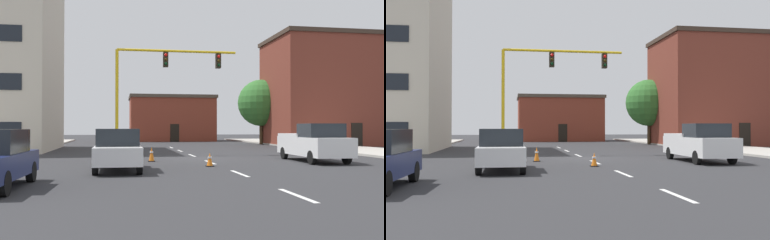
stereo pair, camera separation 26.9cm
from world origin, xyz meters
The scene contains 16 objects.
ground_plane centered at (0.00, 0.00, 0.00)m, with size 160.00×160.00×0.00m, color #2D2D30.
sidewalk_right centered at (13.42, 8.00, 0.07)m, with size 6.00×56.00×0.14m, color #B2ADA3.
lane_stripe_seg_0 centered at (0.00, -14.00, 0.00)m, with size 0.16×2.40×0.01m, color silver.
lane_stripe_seg_1 centered at (0.00, -8.50, 0.00)m, with size 0.16×2.40×0.01m, color silver.
lane_stripe_seg_2 centered at (0.00, -3.00, 0.00)m, with size 0.16×2.40×0.01m, color silver.
lane_stripe_seg_3 centered at (0.00, 2.50, 0.00)m, with size 0.16×2.40×0.01m, color silver.
lane_stripe_seg_4 centered at (0.00, 8.00, 0.00)m, with size 0.16×2.40×0.01m, color silver.
lane_stripe_seg_5 centered at (0.00, 13.50, 0.00)m, with size 0.16×2.40×0.01m, color silver.
building_brick_center centered at (2.24, 32.16, 2.96)m, with size 11.00×7.81×5.90m.
building_row_right centered at (16.85, 16.01, 5.43)m, with size 13.06×8.86×10.83m.
traffic_signal_gantry centered at (-3.66, 3.05, 2.22)m, with size 8.65×1.20×6.83m.
tree_right_far centered at (10.29, 19.29, 4.38)m, with size 4.93×4.93×6.85m.
pickup_truck_white centered at (5.49, -3.42, 0.97)m, with size 2.08×5.43×1.99m.
sedan_white_near_left centered at (-4.68, -6.61, 0.89)m, with size 1.89×4.51×1.74m.
traffic_cone_roadside_a centered at (-0.51, -5.34, 0.32)m, with size 0.36×0.36×0.65m.
traffic_cone_roadside_b centered at (-2.93, -2.03, 0.38)m, with size 0.36×0.36×0.78m.
Camera 2 is at (-4.41, -24.92, 1.80)m, focal length 40.69 mm.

